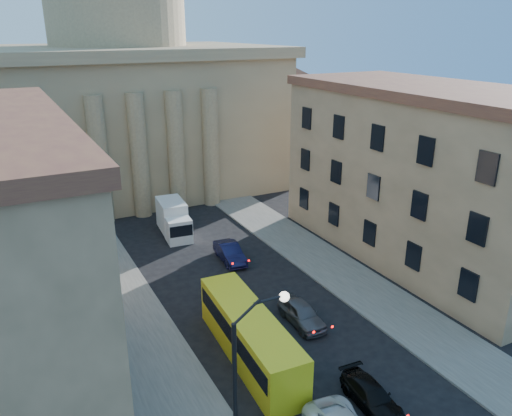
# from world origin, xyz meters

# --- Properties ---
(sidewalk_left) EXTENTS (5.00, 60.00, 0.15)m
(sidewalk_left) POSITION_xyz_m (-8.50, 18.00, 0.07)
(sidewalk_left) COLOR #53524C
(sidewalk_left) RESTS_ON ground
(sidewalk_right) EXTENTS (5.00, 60.00, 0.15)m
(sidewalk_right) POSITION_xyz_m (8.50, 18.00, 0.07)
(sidewalk_right) COLOR #53524C
(sidewalk_right) RESTS_ON ground
(church) EXTENTS (68.02, 28.76, 36.60)m
(church) POSITION_xyz_m (0.00, 55.47, 11.88)
(church) COLOR #887154
(church) RESTS_ON ground
(building_right) EXTENTS (11.60, 26.60, 14.70)m
(building_right) POSITION_xyz_m (17.00, 22.00, 7.42)
(building_right) COLOR tan
(building_right) RESTS_ON ground
(street_lamp) EXTENTS (2.62, 0.44, 8.83)m
(street_lamp) POSITION_xyz_m (-6.97, 8.00, 5.29)
(street_lamp) COLOR black
(street_lamp) RESTS_ON ground
(car_right_mid) EXTENTS (2.03, 4.39, 1.24)m
(car_right_mid) POSITION_xyz_m (0.80, 8.76, 0.62)
(car_right_mid) COLOR black
(car_right_mid) RESTS_ON ground
(car_right_far) EXTENTS (1.95, 4.51, 1.52)m
(car_right_far) POSITION_xyz_m (1.79, 17.18, 0.76)
(car_right_far) COLOR #4F4F54
(car_right_far) RESTS_ON ground
(car_right_distant) EXTENTS (2.04, 4.80, 1.54)m
(car_right_distant) POSITION_xyz_m (1.52, 28.25, 0.77)
(car_right_distant) COLOR black
(car_right_distant) RESTS_ON ground
(city_bus) EXTENTS (3.13, 10.97, 3.06)m
(city_bus) POSITION_xyz_m (-3.07, 15.43, 1.64)
(city_bus) COLOR gold
(city_bus) RESTS_ON ground
(box_truck) EXTENTS (2.82, 6.01, 3.20)m
(box_truck) POSITION_xyz_m (-0.79, 36.15, 1.52)
(box_truck) COLOR silver
(box_truck) RESTS_ON ground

